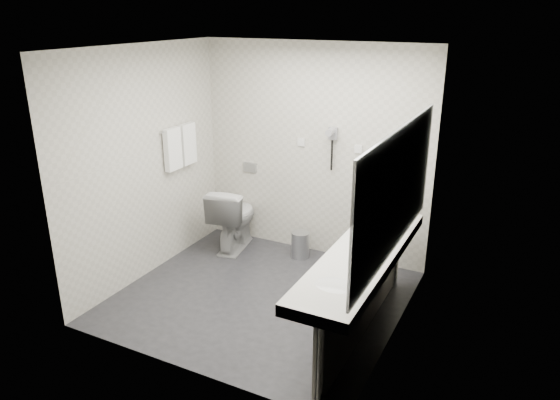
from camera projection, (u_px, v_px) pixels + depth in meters
The scene contains 30 objects.
floor at pixel (261, 297), 5.46m from camera, with size 2.80×2.80×0.00m, color #252529.
ceiling at pixel (257, 47), 4.60m from camera, with size 2.80×2.80×0.00m, color silver.
wall_back at pixel (313, 152), 6.12m from camera, with size 2.80×2.80×0.00m, color beige.
wall_front at pixel (175, 231), 3.94m from camera, with size 2.80×2.80×0.00m, color beige.
wall_left at pixel (145, 164), 5.63m from camera, with size 2.60×2.60×0.00m, color beige.
wall_right at pixel (404, 206), 4.43m from camera, with size 2.60×2.60×0.00m, color beige.
vanity_counter at pixel (362, 257), 4.54m from camera, with size 0.55×2.20×0.10m, color silver.
vanity_panel at pixel (362, 301), 4.67m from camera, with size 0.03×2.15×0.75m, color #9C9994.
vanity_post_near at pixel (320, 369), 3.79m from camera, with size 0.06×0.06×0.75m, color silver.
vanity_post_far at pixel (397, 255), 5.53m from camera, with size 0.06×0.06×0.75m, color silver.
mirror at pixel (397, 190), 4.20m from camera, with size 0.02×2.20×1.05m, color #B2BCC6.
basin_near at pixel (335, 287), 3.98m from camera, with size 0.40×0.31×0.05m, color silver.
basin_far at pixel (384, 227), 5.07m from camera, with size 0.40×0.31×0.05m, color silver.
faucet_near at pixel (360, 282), 3.87m from camera, with size 0.04×0.04×0.15m, color silver.
faucet_far at pixel (405, 222), 4.96m from camera, with size 0.04×0.04×0.15m, color silver.
soap_bottle_a at pixel (368, 248), 4.48m from camera, with size 0.04×0.04×0.09m, color silver.
glass_left at pixel (382, 235), 4.71m from camera, with size 0.06×0.06×0.12m, color silver.
glass_right at pixel (390, 236), 4.71m from camera, with size 0.06×0.06×0.11m, color silver.
toilet at pixel (234, 217), 6.47m from camera, with size 0.45×0.79×0.80m, color silver.
flush_plate at pixel (250, 167), 6.57m from camera, with size 0.18×0.02×0.12m, color #B2B5BA.
pedal_bin at pixel (300, 245), 6.29m from camera, with size 0.22×0.22×0.30m, color #B2B5BA.
bin_lid at pixel (301, 233), 6.24m from camera, with size 0.22×0.22×0.01m, color #B2B5BA.
towel_rail at pixel (178, 127), 5.96m from camera, with size 0.02×0.02×0.62m, color silver.
towel_near at pixel (173, 149), 5.92m from camera, with size 0.07×0.24×0.48m, color white.
towel_far at pixel (188, 144), 6.15m from camera, with size 0.07×0.24×0.48m, color white.
dryer_cradle at pixel (333, 133), 5.90m from camera, with size 0.10×0.04×0.14m, color gray.
dryer_barrel at pixel (331, 132), 5.83m from camera, with size 0.08×0.08×0.14m, color gray.
dryer_cord at pixel (332, 155), 5.97m from camera, with size 0.02×0.02×0.35m, color black.
switch_plate_a at pixel (301, 142), 6.14m from camera, with size 0.09×0.02×0.09m, color silver.
switch_plate_b at pixel (358, 149), 5.84m from camera, with size 0.09×0.02×0.09m, color silver.
Camera 1 is at (2.35, -4.17, 2.82)m, focal length 33.68 mm.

